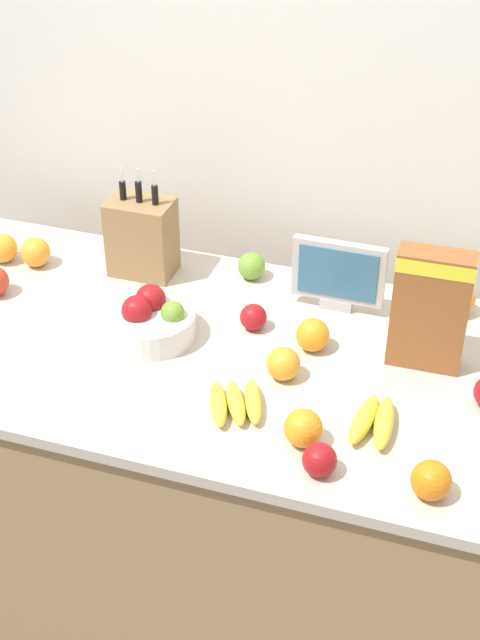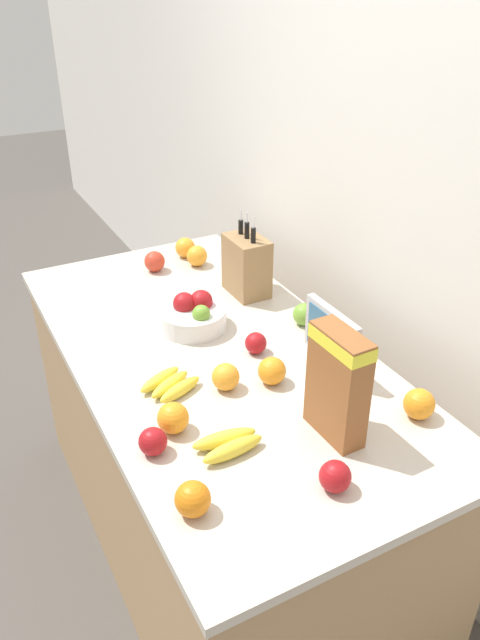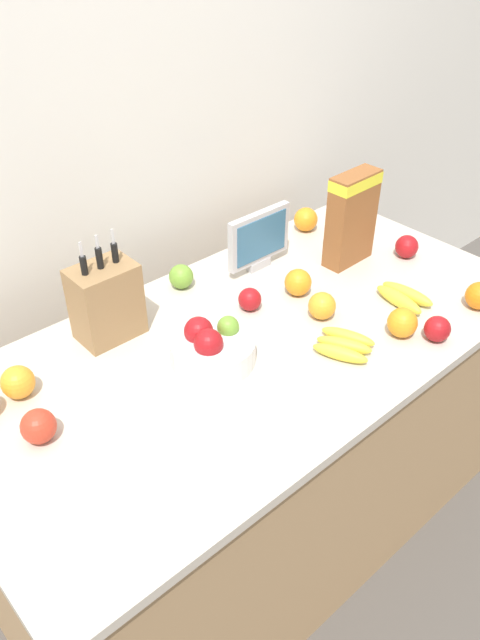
% 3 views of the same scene
% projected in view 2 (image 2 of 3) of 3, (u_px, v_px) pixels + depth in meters
% --- Properties ---
extents(ground_plane, '(14.00, 14.00, 0.00)m').
position_uv_depth(ground_plane, '(218.00, 535.00, 2.44)').
color(ground_plane, '#514C47').
extents(wall_back, '(9.00, 0.06, 2.60)m').
position_uv_depth(wall_back, '(388.00, 189.00, 2.05)').
color(wall_back, silver).
rests_on(wall_back, ground_plane).
extents(counter, '(1.74, 0.87, 0.87)m').
position_uv_depth(counter, '(216.00, 451.00, 2.22)').
color(counter, tan).
rests_on(counter, ground_plane).
extents(knife_block, '(0.18, 0.12, 0.32)m').
position_uv_depth(knife_block, '(247.00, 265.00, 2.29)').
color(knife_block, '#937047').
rests_on(knife_block, counter).
extents(small_monitor, '(0.24, 0.03, 0.20)m').
position_uv_depth(small_monitor, '(331.00, 338.00, 1.86)').
color(small_monitor, '#B7B7BC').
rests_on(small_monitor, counter).
extents(cereal_box, '(0.18, 0.08, 0.31)m').
position_uv_depth(cereal_box, '(338.00, 381.00, 1.57)').
color(cereal_box, brown).
rests_on(cereal_box, counter).
extents(fruit_bowl, '(0.23, 0.23, 0.12)m').
position_uv_depth(fruit_bowl, '(194.00, 315.00, 2.11)').
color(fruit_bowl, silver).
rests_on(fruit_bowl, counter).
extents(banana_bunch_left, '(0.17, 0.19, 0.04)m').
position_uv_depth(banana_bunch_left, '(170.00, 384.00, 1.81)').
color(banana_bunch_left, yellow).
rests_on(banana_bunch_left, counter).
extents(banana_bunch_right, '(0.10, 0.18, 0.04)m').
position_uv_depth(banana_bunch_right, '(229.00, 444.00, 1.58)').
color(banana_bunch_right, yellow).
rests_on(banana_bunch_right, counter).
extents(apple_rightmost, '(0.08, 0.08, 0.08)m').
position_uv_depth(apple_rightmost, '(335.00, 476.00, 1.46)').
color(apple_rightmost, '#A31419').
rests_on(apple_rightmost, counter).
extents(apple_front, '(0.08, 0.08, 0.08)m').
position_uv_depth(apple_front, '(155.00, 261.00, 2.49)').
color(apple_front, red).
rests_on(apple_front, counter).
extents(apple_rear, '(0.08, 0.08, 0.08)m').
position_uv_depth(apple_rear, '(304.00, 314.00, 2.12)').
color(apple_rear, '#6B9E33').
rests_on(apple_rear, counter).
extents(apple_near_bananas, '(0.07, 0.07, 0.07)m').
position_uv_depth(apple_near_bananas, '(256.00, 343.00, 1.97)').
color(apple_near_bananas, '#A31419').
rests_on(apple_near_bananas, counter).
extents(apple_middle, '(0.07, 0.07, 0.07)m').
position_uv_depth(apple_middle, '(153.00, 441.00, 1.57)').
color(apple_middle, '#A31419').
rests_on(apple_middle, counter).
extents(orange_front_right, '(0.08, 0.08, 0.08)m').
position_uv_depth(orange_front_right, '(197.00, 256.00, 2.53)').
color(orange_front_right, orange).
rests_on(orange_front_right, counter).
extents(orange_mid_left, '(0.09, 0.09, 0.09)m').
position_uv_depth(orange_mid_left, '(173.00, 418.00, 1.64)').
color(orange_mid_left, orange).
rests_on(orange_mid_left, counter).
extents(orange_front_left, '(0.08, 0.08, 0.08)m').
position_uv_depth(orange_front_left, '(226.00, 377.00, 1.80)').
color(orange_front_left, orange).
rests_on(orange_front_left, counter).
extents(orange_front_center, '(0.09, 0.09, 0.09)m').
position_uv_depth(orange_front_center, '(419.00, 404.00, 1.69)').
color(orange_front_center, orange).
rests_on(orange_front_center, counter).
extents(orange_near_bowl, '(0.08, 0.08, 0.08)m').
position_uv_depth(orange_near_bowl, '(193.00, 499.00, 1.39)').
color(orange_near_bowl, orange).
rests_on(orange_near_bowl, counter).
extents(orange_by_cereal, '(0.08, 0.08, 0.08)m').
position_uv_depth(orange_by_cereal, '(185.00, 248.00, 2.61)').
color(orange_by_cereal, orange).
rests_on(orange_by_cereal, counter).
extents(orange_back_center, '(0.08, 0.08, 0.08)m').
position_uv_depth(orange_back_center, '(272.00, 371.00, 1.83)').
color(orange_back_center, orange).
rests_on(orange_back_center, counter).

